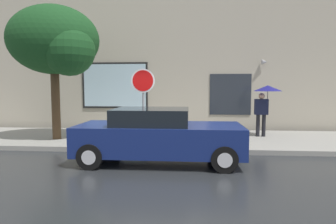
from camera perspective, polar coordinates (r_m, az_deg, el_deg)
ground_plane at (r=7.77m, az=-2.32°, el=-10.00°), size 60.00×60.00×0.00m
sidewalk at (r=10.67m, az=-0.37°, el=-5.47°), size 20.00×4.00×0.15m
building_facade at (r=13.07m, az=0.51°, el=11.44°), size 20.00×0.67×7.00m
parked_car at (r=7.60m, az=-1.98°, el=-4.77°), size 4.34×1.85×1.45m
fire_hydrant at (r=9.11m, az=9.79°, el=-4.38°), size 0.30×0.44×0.79m
pedestrian_with_umbrella at (r=11.27m, az=19.06°, el=3.19°), size 1.06×1.06×1.94m
street_tree at (r=10.91m, az=-21.47°, el=12.86°), size 3.20×2.72×4.72m
stop_sign at (r=9.06m, az=-5.03°, el=4.13°), size 0.76×0.10×2.45m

